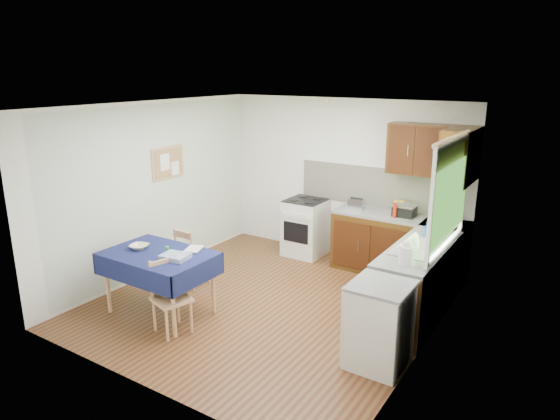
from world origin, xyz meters
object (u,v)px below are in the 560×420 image
Objects in this scene: sandwich_press at (405,210)px; kettle at (407,253)px; toaster at (357,204)px; chair_far at (190,256)px; chair_near at (170,294)px; dining_table at (159,261)px; dish_rack at (411,252)px.

sandwich_press is 1.06× the size of kettle.
toaster reaches higher than sandwich_press.
kettle reaches higher than chair_far.
chair_far is 0.99× the size of chair_near.
sandwich_press is (2.08, 2.74, 0.30)m from dining_table.
dining_table is at bearing -110.78° from sandwich_press.
dining_table is 4.64× the size of kettle.
dining_table is 2.98m from dish_rack.
chair_far is 3.00m from kettle.
toaster is (1.60, 1.90, 0.53)m from chair_far.
chair_far is at bearing -123.45° from sandwich_press.
sandwich_press reaches higher than chair_far.
sandwich_press is 1.55m from dish_rack.
sandwich_press is at bearing 109.69° from kettle.
dish_rack reaches higher than sandwich_press.
sandwich_press is 1.87m from kettle.
chair_near is at bearing -168.22° from dish_rack.
chair_far is 3.60× the size of toaster.
dish_rack reaches higher than dining_table.
dining_table is at bearing -126.26° from toaster.
dish_rack reaches higher than chair_near.
toaster reaches higher than chair_near.
dish_rack is (2.89, 0.51, 0.48)m from chair_far.
dining_table is 4.39× the size of sandwich_press.
kettle is at bearing 5.08° from dining_table.
sandwich_press is (2.31, 1.95, 0.54)m from chair_far.
kettle reaches higher than toaster.
dining_table is 5.52× the size of toaster.
kettle is (0.63, -1.76, 0.04)m from sandwich_press.
chair_far is at bearing 48.98° from chair_near.
chair_near is 2.78m from dish_rack.
chair_far is 3.07m from sandwich_press.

